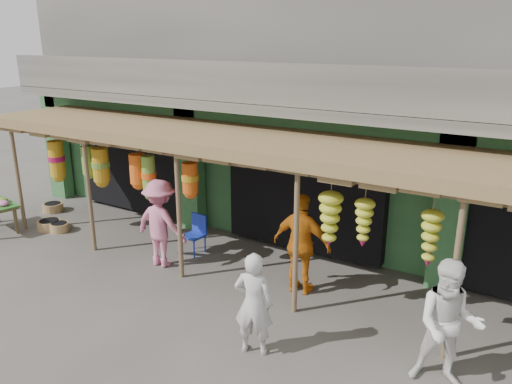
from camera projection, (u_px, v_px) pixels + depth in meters
The scene contains 11 objects.
ground at pixel (251, 292), 9.33m from camera, with size 80.00×80.00×0.00m, color #514C47.
building at pixel (355, 87), 12.28m from camera, with size 16.40×6.80×7.00m.
awning at pixel (266, 148), 9.29m from camera, with size 14.00×2.70×2.79m.
blue_chair at pixel (196, 232), 10.91m from camera, with size 0.44×0.45×0.86m.
basket_left at pixel (53, 207), 13.59m from camera, with size 0.53×0.53×0.22m, color #946743.
basket_mid at pixel (49, 225), 12.33m from camera, with size 0.57×0.57×0.22m, color olive.
basket_right at pixel (60, 227), 12.19m from camera, with size 0.46×0.46×0.21m, color olive.
person_front at pixel (254, 304), 7.33m from camera, with size 0.59×0.39×1.62m, color beige.
person_right at pixel (449, 325), 6.62m from camera, with size 0.89×0.69×1.83m, color white.
person_vendor at pixel (302, 244), 9.06m from camera, with size 1.12×0.46×1.90m, color #C96C12.
person_shopper at pixel (161, 223), 10.17m from camera, with size 1.19×0.68×1.84m, color pink.
Camera 1 is at (4.42, -7.08, 4.58)m, focal length 35.00 mm.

